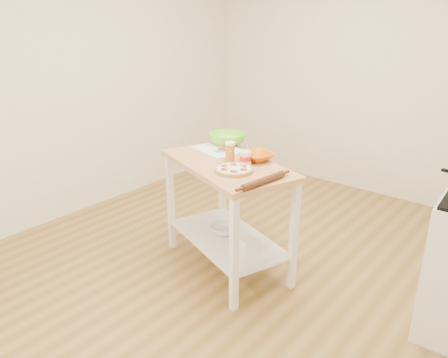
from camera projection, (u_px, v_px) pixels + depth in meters
room_shell at (245, 104)px, 3.13m from camera, size 4.04×4.54×2.74m
prep_island at (227, 193)px, 3.40m from camera, size 1.25×0.94×0.90m
pizza at (234, 169)px, 3.11m from camera, size 0.28×0.28×0.04m
cutting_board at (219, 149)px, 3.60m from camera, size 0.46×0.39×0.04m
spatula at (222, 152)px, 3.51m from camera, size 0.15×0.05×0.01m
knife at (230, 143)px, 3.76m from camera, size 0.26×0.11×0.01m
orange_bowl at (258, 156)px, 3.35m from camera, size 0.29×0.29×0.06m
green_bowl at (227, 139)px, 3.75m from camera, size 0.37×0.37×0.10m
beer_pint at (230, 152)px, 3.30m from camera, size 0.08×0.08×0.15m
yogurt_tub at (246, 158)px, 3.24m from camera, size 0.09×0.09×0.19m
rolling_pin at (264, 181)px, 2.88m from camera, size 0.10×0.39×0.05m
shelf_glass_bowl at (223, 230)px, 3.59m from camera, size 0.30×0.30×0.07m
shelf_bin at (248, 245)px, 3.30m from camera, size 0.14×0.14×0.11m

